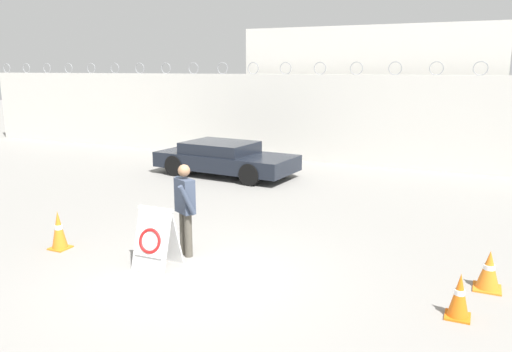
% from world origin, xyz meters
% --- Properties ---
extents(ground_plane, '(90.00, 90.00, 0.00)m').
position_xyz_m(ground_plane, '(0.00, 0.00, 0.00)').
color(ground_plane, gray).
extents(perimeter_wall, '(36.00, 0.30, 3.72)m').
position_xyz_m(perimeter_wall, '(-0.00, 11.15, 1.64)').
color(perimeter_wall, silver).
rests_on(perimeter_wall, ground_plane).
extents(building_block, '(9.85, 6.58, 5.07)m').
position_xyz_m(building_block, '(0.03, 15.56, 2.53)').
color(building_block, silver).
rests_on(building_block, ground_plane).
extents(barricade_sign, '(0.71, 0.70, 1.10)m').
position_xyz_m(barricade_sign, '(-0.87, 0.01, 0.55)').
color(barricade_sign, white).
rests_on(barricade_sign, ground_plane).
extents(security_guard, '(0.59, 0.60, 1.76)m').
position_xyz_m(security_guard, '(-0.70, 0.73, 0.99)').
color(security_guard, '#514C42').
rests_on(security_guard, ground_plane).
extents(traffic_cone_near, '(0.36, 0.36, 0.77)m').
position_xyz_m(traffic_cone_near, '(-3.17, 0.00, 0.38)').
color(traffic_cone_near, orange).
rests_on(traffic_cone_near, ground_plane).
extents(traffic_cone_mid, '(0.35, 0.35, 0.67)m').
position_xyz_m(traffic_cone_mid, '(4.15, 0.25, 0.33)').
color(traffic_cone_mid, orange).
rests_on(traffic_cone_mid, ground_plane).
extents(traffic_cone_far, '(0.43, 0.43, 0.66)m').
position_xyz_m(traffic_cone_far, '(4.54, 1.45, 0.32)').
color(traffic_cone_far, orange).
rests_on(traffic_cone_far, ground_plane).
extents(parked_car_front_coupe, '(4.80, 2.36, 1.10)m').
position_xyz_m(parked_car_front_coupe, '(-3.43, 7.49, 0.58)').
color(parked_car_front_coupe, black).
rests_on(parked_car_front_coupe, ground_plane).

